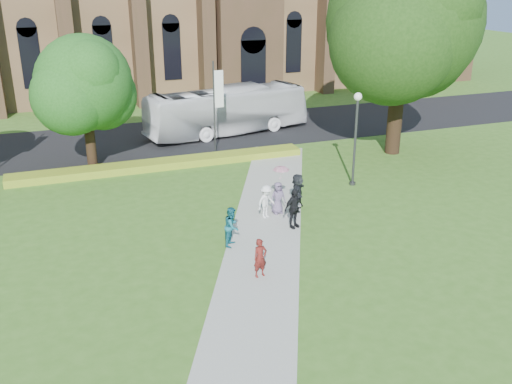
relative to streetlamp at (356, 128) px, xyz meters
name	(u,v)px	position (x,y,z in m)	size (l,w,h in m)	color
ground	(272,256)	(-7.50, -6.50, -3.30)	(160.00, 160.00, 0.00)	#3C681F
road	(171,137)	(-7.50, 13.50, -3.29)	(160.00, 10.00, 0.02)	black
footpath	(263,246)	(-7.50, -5.50, -3.28)	(3.20, 30.00, 0.04)	#B2B2A8
flower_hedge	(162,164)	(-9.50, 6.70, -3.07)	(18.00, 1.40, 0.45)	gold
streetlamp	(356,128)	(0.00, 0.00, 0.00)	(0.44, 0.44, 5.24)	#38383D
large_tree	(403,22)	(5.50, 4.50, 5.07)	(9.60, 9.60, 13.20)	#332114
street_tree_1	(84,83)	(-13.50, 8.00, 1.93)	(5.60, 5.60, 8.05)	#332114
banner_pole_0	(216,102)	(-5.39, 8.70, 0.09)	(0.70, 0.10, 6.00)	#38383D
tour_coach	(227,111)	(-3.32, 12.86, -1.56)	(2.89, 12.35, 3.44)	silver
pedestrian_0	(260,258)	(-8.59, -7.98, -2.46)	(0.58, 0.38, 1.59)	maroon
pedestrian_1	(232,226)	(-8.77, -4.98, -2.37)	(0.86, 0.67, 1.77)	#176173
pedestrian_2	(266,202)	(-6.29, -2.68, -2.43)	(1.07, 0.61, 1.65)	white
pedestrian_3	(294,208)	(-5.50, -4.21, -2.30)	(1.12, 0.47, 1.91)	black
pedestrian_4	(278,198)	(-5.55, -2.40, -2.44)	(0.79, 0.52, 1.62)	slate
pedestrian_5	(297,192)	(-4.51, -2.40, -2.29)	(1.79, 0.57, 1.93)	#23252A
parasol	(281,175)	(-5.37, -2.30, -1.29)	(0.79, 0.79, 0.69)	#DE9D9D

